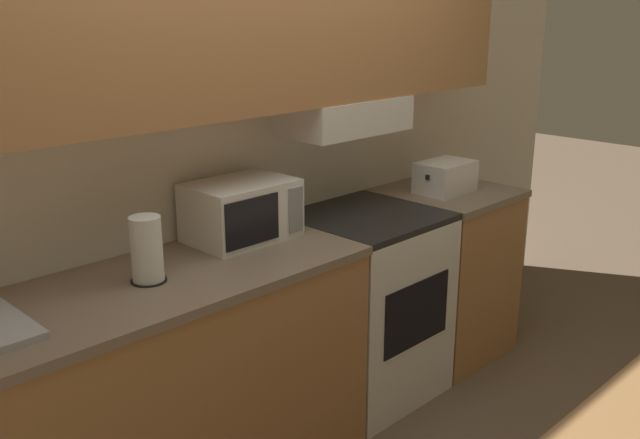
{
  "coord_description": "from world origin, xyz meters",
  "views": [
    {
      "loc": [
        -1.82,
        -2.43,
        1.88
      ],
      "look_at": [
        0.05,
        -0.56,
        1.08
      ],
      "focal_mm": 40.0,
      "sensor_mm": 36.0,
      "label": 1
    }
  ],
  "objects_px": {
    "stove_range": "(365,304)",
    "paper_towel_roll": "(147,250)",
    "toaster": "(445,177)",
    "microwave": "(241,210)"
  },
  "relations": [
    {
      "from": "paper_towel_roll",
      "to": "stove_range",
      "type": "bearing_deg",
      "value": 0.14
    },
    {
      "from": "stove_range",
      "to": "toaster",
      "type": "bearing_deg",
      "value": -1.57
    },
    {
      "from": "toaster",
      "to": "paper_towel_roll",
      "type": "xyz_separation_m",
      "value": [
        -1.79,
        0.01,
        0.04
      ]
    },
    {
      "from": "stove_range",
      "to": "toaster",
      "type": "distance_m",
      "value": 0.81
    },
    {
      "from": "microwave",
      "to": "toaster",
      "type": "height_order",
      "value": "microwave"
    },
    {
      "from": "stove_range",
      "to": "paper_towel_roll",
      "type": "bearing_deg",
      "value": -179.86
    },
    {
      "from": "microwave",
      "to": "paper_towel_roll",
      "type": "bearing_deg",
      "value": -165.69
    },
    {
      "from": "microwave",
      "to": "paper_towel_roll",
      "type": "height_order",
      "value": "microwave"
    },
    {
      "from": "stove_range",
      "to": "paper_towel_roll",
      "type": "distance_m",
      "value": 1.32
    },
    {
      "from": "microwave",
      "to": "toaster",
      "type": "xyz_separation_m",
      "value": [
        1.24,
        -0.15,
        -0.04
      ]
    }
  ]
}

